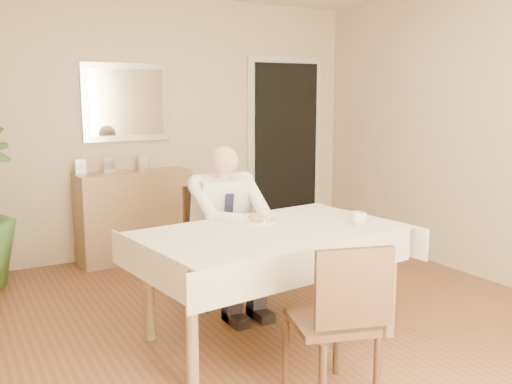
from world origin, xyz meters
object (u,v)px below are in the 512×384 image
dining_table (271,242)px  chair_near (340,315)px  seated_man (231,221)px  coffee_mug (359,218)px  chair_far (215,236)px  sideboard (135,216)px

dining_table → chair_near: (-0.10, -0.88, -0.18)m
seated_man → coffee_mug: 0.97m
dining_table → seated_man: 0.59m
chair_far → seated_man: (-0.00, -0.29, 0.18)m
dining_table → chair_near: chair_near is taller
seated_man → dining_table: bearing=-90.0°
chair_near → coffee_mug: (0.69, 0.71, 0.31)m
dining_table → seated_man: (-0.00, 0.59, 0.02)m
chair_near → sideboard: bearing=108.7°
sideboard → chair_near: bearing=-90.8°
chair_near → coffee_mug: size_ratio=7.95×
dining_table → coffee_mug: (0.59, -0.17, 0.13)m
dining_table → coffee_mug: 0.63m
dining_table → chair_near: size_ratio=2.11×
seated_man → sideboard: bearing=97.8°
seated_man → chair_near: bearing=-93.7°
sideboard → seated_man: bearing=-85.5°
chair_far → coffee_mug: bearing=-59.4°
dining_table → chair_far: chair_far is taller
chair_far → coffee_mug: chair_far is taller
dining_table → seated_man: size_ratio=1.48×
dining_table → chair_near: bearing=-103.4°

